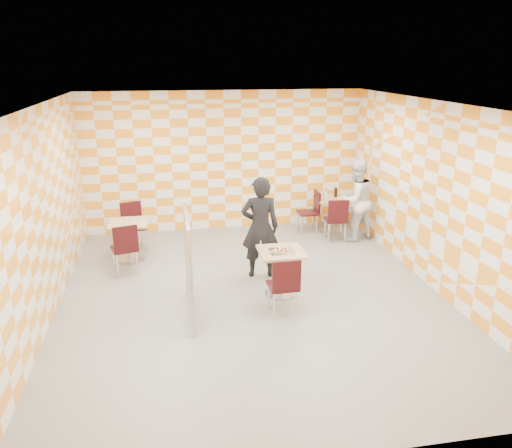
% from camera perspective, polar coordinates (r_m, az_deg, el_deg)
% --- Properties ---
extents(room_shell, '(7.00, 7.00, 7.00)m').
position_cam_1_polar(room_shell, '(8.03, -1.14, 3.09)').
color(room_shell, gray).
rests_on(room_shell, ground).
extents(main_table, '(0.70, 0.70, 0.75)m').
position_cam_1_polar(main_table, '(7.93, 2.89, -4.71)').
color(main_table, tan).
rests_on(main_table, ground).
extents(second_table, '(0.70, 0.70, 0.75)m').
position_cam_1_polar(second_table, '(11.00, 8.61, 1.75)').
color(second_table, tan).
rests_on(second_table, ground).
extents(empty_table, '(0.70, 0.70, 0.75)m').
position_cam_1_polar(empty_table, '(9.58, -14.32, -1.14)').
color(empty_table, tan).
rests_on(empty_table, ground).
extents(chair_main_front, '(0.43, 0.44, 0.92)m').
position_cam_1_polar(chair_main_front, '(7.26, 3.27, -6.71)').
color(chair_main_front, black).
rests_on(chair_main_front, ground).
extents(chair_second_front, '(0.46, 0.47, 0.92)m').
position_cam_1_polar(chair_second_front, '(10.32, 9.21, 0.81)').
color(chair_second_front, black).
rests_on(chair_second_front, ground).
extents(chair_second_side, '(0.44, 0.43, 0.92)m').
position_cam_1_polar(chair_second_side, '(10.84, 6.42, 1.79)').
color(chair_second_side, black).
rests_on(chair_second_side, ground).
extents(chair_empty_near, '(0.52, 0.53, 0.92)m').
position_cam_1_polar(chair_empty_near, '(8.94, -14.75, -2.36)').
color(chair_empty_near, black).
rests_on(chair_empty_near, ground).
extents(chair_empty_far, '(0.52, 0.52, 0.92)m').
position_cam_1_polar(chair_empty_far, '(10.19, -13.91, 0.26)').
color(chair_empty_far, black).
rests_on(chair_empty_far, ground).
extents(partition, '(0.08, 1.38, 1.55)m').
position_cam_1_polar(partition, '(7.26, -7.70, -4.69)').
color(partition, white).
rests_on(partition, ground).
extents(man_dark, '(0.69, 0.49, 1.77)m').
position_cam_1_polar(man_dark, '(8.49, 0.47, -0.39)').
color(man_dark, black).
rests_on(man_dark, ground).
extents(man_white, '(1.00, 0.88, 1.70)m').
position_cam_1_polar(man_white, '(10.47, 11.28, 2.70)').
color(man_white, white).
rests_on(man_white, ground).
extents(pizza_on_foil, '(0.40, 0.40, 0.04)m').
position_cam_1_polar(pizza_on_foil, '(7.82, 2.95, -3.01)').
color(pizza_on_foil, silver).
rests_on(pizza_on_foil, main_table).
extents(sport_bottle, '(0.06, 0.06, 0.20)m').
position_cam_1_polar(sport_bottle, '(10.91, 7.99, 3.44)').
color(sport_bottle, white).
rests_on(sport_bottle, second_table).
extents(soda_bottle, '(0.07, 0.07, 0.23)m').
position_cam_1_polar(soda_bottle, '(11.01, 9.10, 3.60)').
color(soda_bottle, black).
rests_on(soda_bottle, second_table).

